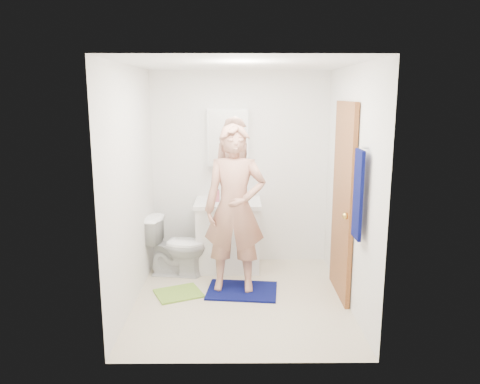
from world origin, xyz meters
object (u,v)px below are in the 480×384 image
(toilet, at_px, (176,246))
(man, at_px, (235,209))
(towel, at_px, (358,195))
(toothbrush_cup, at_px, (241,195))
(vanity_cabinet, at_px, (228,237))
(medicine_cabinet, at_px, (228,137))
(soap_dispenser, at_px, (215,193))

(toilet, bearing_deg, man, -115.36)
(towel, bearing_deg, toothbrush_cup, 122.34)
(vanity_cabinet, xyz_separation_m, toothbrush_cup, (0.15, 0.13, 0.50))
(towel, bearing_deg, medicine_cabinet, 124.61)
(towel, distance_m, toilet, 2.37)
(vanity_cabinet, xyz_separation_m, towel, (1.18, -1.48, 0.85))
(toothbrush_cup, bearing_deg, medicine_cabinet, 149.55)
(toilet, distance_m, toothbrush_cup, 1.00)
(medicine_cabinet, distance_m, towel, 2.11)
(toothbrush_cup, height_order, man, man)
(vanity_cabinet, bearing_deg, man, -82.67)
(medicine_cabinet, xyz_separation_m, toothbrush_cup, (0.15, -0.09, -0.70))
(vanity_cabinet, distance_m, soap_dispenser, 0.58)
(vanity_cabinet, distance_m, man, 0.86)
(medicine_cabinet, distance_m, man, 1.13)
(medicine_cabinet, height_order, towel, medicine_cabinet)
(toilet, xyz_separation_m, toothbrush_cup, (0.77, 0.35, 0.54))
(medicine_cabinet, bearing_deg, vanity_cabinet, -90.00)
(towel, relative_size, toothbrush_cup, 6.89)
(vanity_cabinet, distance_m, toilet, 0.65)
(medicine_cabinet, relative_size, soap_dispenser, 3.34)
(towel, relative_size, toilet, 1.13)
(toothbrush_cup, distance_m, man, 0.81)
(soap_dispenser, bearing_deg, toilet, -157.94)
(vanity_cabinet, height_order, medicine_cabinet, medicine_cabinet)
(towel, bearing_deg, man, 143.46)
(toothbrush_cup, bearing_deg, man, -94.80)
(towel, height_order, toothbrush_cup, towel)
(soap_dispenser, relative_size, man, 0.12)
(medicine_cabinet, height_order, toothbrush_cup, medicine_cabinet)
(man, bearing_deg, medicine_cabinet, 99.11)
(toilet, height_order, toothbrush_cup, toothbrush_cup)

